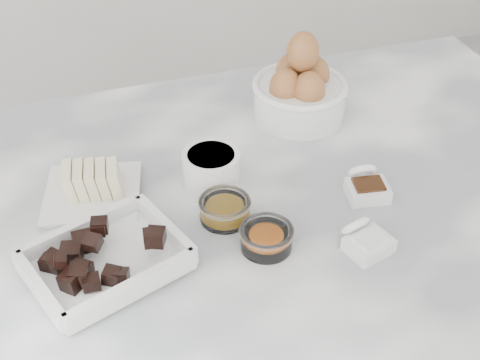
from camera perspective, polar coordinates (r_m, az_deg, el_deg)
name	(u,v)px	position (r m, az deg, el deg)	size (l,w,h in m)	color
marble_slab	(233,229)	(0.94, -0.60, -4.18)	(1.20, 0.80, 0.04)	white
chocolate_dish	(106,257)	(0.86, -11.39, -6.47)	(0.23, 0.20, 0.05)	white
butter_plate	(90,188)	(0.97, -12.69, -0.67)	(0.16, 0.16, 0.06)	white
sugar_ramekin	(211,167)	(0.97, -2.46, 1.11)	(0.09, 0.09, 0.05)	white
egg_bowl	(300,90)	(1.12, 5.10, 7.66)	(0.16, 0.16, 0.15)	white
honey_bowl	(225,209)	(0.92, -1.32, -2.49)	(0.07, 0.07, 0.03)	white
zest_bowl	(266,237)	(0.88, 2.26, -4.88)	(0.07, 0.07, 0.03)	white
vanilla_spoon	(366,185)	(0.98, 10.73, -0.46)	(0.06, 0.08, 0.04)	white
salt_spoon	(365,240)	(0.89, 10.65, -5.03)	(0.07, 0.08, 0.04)	white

